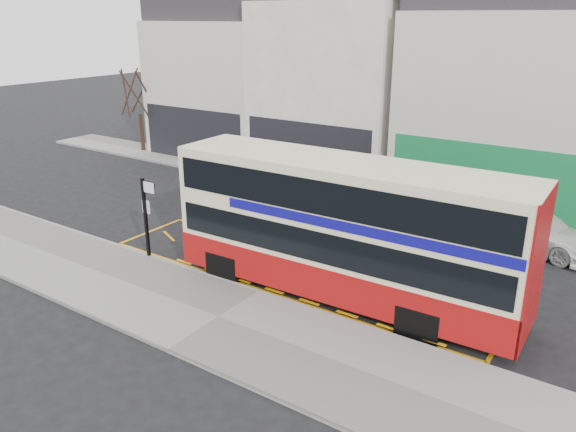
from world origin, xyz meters
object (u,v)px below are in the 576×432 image
Objects in this scene: car_silver at (259,175)px; car_grey at (367,196)px; bus_stop_post at (146,210)px; street_tree_right at (545,133)px; car_white at (532,229)px; street_tree_left at (137,80)px; double_decker_bus at (345,229)px.

car_grey reaches higher than car_silver.
car_silver is 6.14m from car_grey.
street_tree_right is at bearing 47.40° from bus_stop_post.
bus_stop_post is 9.52m from car_silver.
street_tree_left is (-24.11, 2.51, 3.80)m from car_white.
bus_stop_post is 14.26m from car_white.
street_tree_left is (-17.17, 2.40, 3.77)m from car_grey.
double_decker_bus is at bearing -161.27° from car_grey.
street_tree_right is (12.40, 3.44, 2.94)m from car_silver.
car_white is (11.04, 8.96, -1.16)m from bus_stop_post.
street_tree_left is 23.48m from street_tree_right.
street_tree_left is (-11.04, 2.24, 3.79)m from car_silver.
car_white is 0.77× the size of street_tree_left.
double_decker_bus is at bearing -106.06° from street_tree_right.
car_white is at bearing 35.77° from bus_stop_post.
car_silver reaches higher than car_white.
double_decker_bus is 1.65× the size of street_tree_left.
car_grey is at bearing -150.08° from street_tree_right.
car_silver is at bearing -11.46° from street_tree_left.
car_grey is (6.14, -0.16, 0.02)m from car_silver.
street_tree_left is at bearing 79.19° from car_grey.
street_tree_right is (23.44, 1.20, -0.85)m from street_tree_left.
car_white is at bearing -89.45° from car_silver.
bus_stop_post is (-7.13, -1.41, -0.40)m from double_decker_bus.
street_tree_right is (3.24, 11.25, 1.39)m from double_decker_bus.
car_grey is 0.70× the size of street_tree_left.
car_grey is at bearing 110.16° from double_decker_bus.
street_tree_left is (-13.07, 11.46, 2.64)m from bus_stop_post.
street_tree_right is (-0.67, 3.71, 2.95)m from car_white.
car_white is 4.78m from street_tree_right.
double_decker_bus is 3.79× the size of bus_stop_post.
car_white is at bearing -93.72° from car_grey.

